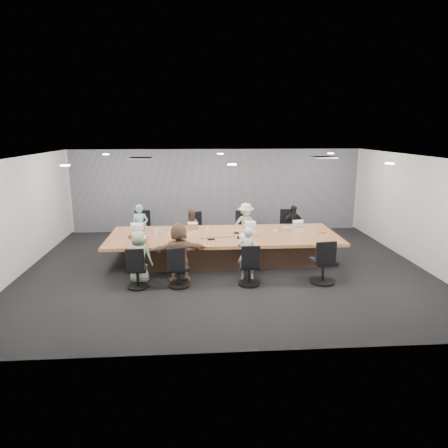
{
  "coord_description": "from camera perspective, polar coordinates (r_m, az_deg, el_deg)",
  "views": [
    {
      "loc": [
        -0.72,
        -9.65,
        3.43
      ],
      "look_at": [
        0.0,
        0.4,
        1.05
      ],
      "focal_mm": 32.0,
      "sensor_mm": 36.0,
      "label": 1
    }
  ],
  "objects": [
    {
      "name": "curtain",
      "position": [
        13.74,
        -1.05,
        4.79
      ],
      "size": [
        9.8,
        0.04,
        2.8
      ],
      "primitive_type": "cube",
      "color": "gray",
      "rests_on": "ground"
    },
    {
      "name": "chair_4",
      "position": [
        9.09,
        -12.26,
        -6.72
      ],
      "size": [
        0.51,
        0.51,
        0.74
      ],
      "primitive_type": null,
      "rotation": [
        0.0,
        0.0,
        0.03
      ],
      "color": "black",
      "rests_on": "ground"
    },
    {
      "name": "laptop_5",
      "position": [
        9.74,
        -6.31,
        -2.78
      ],
      "size": [
        0.32,
        0.24,
        0.02
      ],
      "primitive_type": "cube",
      "rotation": [
        0.0,
        0.0,
        -0.08
      ],
      "color": "#8C6647",
      "rests_on": "conference_table"
    },
    {
      "name": "mug_brown",
      "position": [
        10.39,
        -13.3,
        -1.79
      ],
      "size": [
        0.09,
        0.09,
        0.1
      ],
      "primitive_type": "cylinder",
      "rotation": [
        0.0,
        0.0,
        -0.03
      ],
      "color": "brown",
      "rests_on": "conference_table"
    },
    {
      "name": "person_5",
      "position": [
        9.23,
        -6.43,
        -4.02
      ],
      "size": [
        1.35,
        0.64,
        1.4
      ],
      "primitive_type": "imported",
      "rotation": [
        0.0,
        0.0,
        3.32
      ],
      "color": "brown",
      "rests_on": "ground"
    },
    {
      "name": "bottle_green_right",
      "position": [
        10.33,
        3.25,
        -1.12
      ],
      "size": [
        0.08,
        0.08,
        0.25
      ],
      "primitive_type": "cylinder",
      "rotation": [
        0.0,
        0.0,
        -0.26
      ],
      "color": "#509D61",
      "rests_on": "conference_table"
    },
    {
      "name": "conference_table",
      "position": [
        10.62,
        -0.04,
        -3.29
      ],
      "size": [
        6.0,
        2.2,
        0.74
      ],
      "color": "#452D22",
      "rests_on": "ground"
    },
    {
      "name": "bottle_clear",
      "position": [
        10.4,
        -9.72,
        -1.31
      ],
      "size": [
        0.07,
        0.07,
        0.21
      ],
      "primitive_type": "cylinder",
      "rotation": [
        0.0,
        0.0,
        -0.07
      ],
      "color": "silver",
      "rests_on": "conference_table"
    },
    {
      "name": "chair_6",
      "position": [
        9.06,
        3.6,
        -6.4
      ],
      "size": [
        0.52,
        0.52,
        0.76
      ],
      "primitive_type": null,
      "rotation": [
        0.0,
        0.0,
        -0.01
      ],
      "color": "black",
      "rests_on": "ground"
    },
    {
      "name": "snack_packet",
      "position": [
        11.0,
        13.88,
        -1.16
      ],
      "size": [
        0.17,
        0.12,
        0.04
      ],
      "primitive_type": "cube",
      "rotation": [
        0.0,
        0.0,
        -0.02
      ],
      "color": "orange",
      "rests_on": "conference_table"
    },
    {
      "name": "person_1",
      "position": [
        11.85,
        -4.44,
        -0.68
      ],
      "size": [
        0.6,
        0.49,
        1.16
      ],
      "primitive_type": "imported",
      "rotation": [
        0.0,
        0.0,
        6.37
      ],
      "color": "brown",
      "rests_on": "ground"
    },
    {
      "name": "person_4",
      "position": [
        9.34,
        -12.04,
        -4.61
      ],
      "size": [
        0.66,
        0.49,
        1.22
      ],
      "primitive_type": "imported",
      "rotation": [
        0.0,
        0.0,
        2.95
      ],
      "color": "#92A58F",
      "rests_on": "ground"
    },
    {
      "name": "person_6",
      "position": [
        9.31,
        3.33,
        -4.21
      ],
      "size": [
        0.49,
        0.35,
        1.27
      ],
      "primitive_type": "imported",
      "rotation": [
        0.0,
        0.0,
        3.04
      ],
      "color": "silver",
      "rests_on": "ground"
    },
    {
      "name": "mic_right",
      "position": [
        10.66,
        1.78,
        -1.26
      ],
      "size": [
        0.14,
        0.1,
        0.03
      ],
      "primitive_type": "cube",
      "rotation": [
        0.0,
        0.0,
        -0.1
      ],
      "color": "black",
      "rests_on": "conference_table"
    },
    {
      "name": "chair_2",
      "position": [
        12.33,
        2.92,
        -1.02
      ],
      "size": [
        0.63,
        0.63,
        0.77
      ],
      "primitive_type": null,
      "rotation": [
        0.0,
        0.0,
        2.92
      ],
      "color": "black",
      "rests_on": "ground"
    },
    {
      "name": "chair_3",
      "position": [
        12.57,
        9.36,
        -0.77
      ],
      "size": [
        0.65,
        0.65,
        0.83
      ],
      "primitive_type": null,
      "rotation": [
        0.0,
        0.0,
        2.96
      ],
      "color": "black",
      "rests_on": "ground"
    },
    {
      "name": "chair_0",
      "position": [
        12.34,
        -11.62,
        -1.03
      ],
      "size": [
        0.6,
        0.6,
        0.88
      ],
      "primitive_type": null,
      "rotation": [
        0.0,
        0.0,
        3.16
      ],
      "color": "black",
      "rests_on": "ground"
    },
    {
      "name": "chair_5",
      "position": [
        9.0,
        -6.46,
        -6.71
      ],
      "size": [
        0.59,
        0.59,
        0.73
      ],
      "primitive_type": null,
      "rotation": [
        0.0,
        0.0,
        0.22
      ],
      "color": "black",
      "rests_on": "ground"
    },
    {
      "name": "person_2",
      "position": [
        11.92,
        3.14,
        -0.16
      ],
      "size": [
        0.93,
        0.63,
        1.32
      ],
      "primitive_type": "imported",
      "rotation": [
        0.0,
        0.0,
        6.46
      ],
      "color": "beige",
      "rests_on": "ground"
    },
    {
      "name": "cup_white_near",
      "position": [
        10.81,
        7.46,
        -1.0
      ],
      "size": [
        0.09,
        0.09,
        0.09
      ],
      "primitive_type": "cylinder",
      "rotation": [
        0.0,
        0.0,
        0.32
      ],
      "color": "white",
      "rests_on": "conference_table"
    },
    {
      "name": "cup_white_far",
      "position": [
        10.89,
        -2.4,
        -0.77
      ],
      "size": [
        0.09,
        0.09,
        0.09
      ],
      "primitive_type": "cylinder",
      "rotation": [
        0.0,
        0.0,
        -0.15
      ],
      "color": "white",
      "rests_on": "conference_table"
    },
    {
      "name": "ceiling",
      "position": [
        9.7,
        0.17,
        9.56
      ],
      "size": [
        10.0,
        8.0,
        0.0
      ],
      "primitive_type": "cube",
      "color": "white",
      "rests_on": "wall_back"
    },
    {
      "name": "laptop_1",
      "position": [
        11.28,
        -4.47,
        -0.51
      ],
      "size": [
        0.3,
        0.2,
        0.02
      ],
      "primitive_type": "cube",
      "rotation": [
        0.0,
        0.0,
        3.15
      ],
      "color": "#8C6647",
      "rests_on": "conference_table"
    },
    {
      "name": "wall_back",
      "position": [
        13.82,
        -1.06,
        4.84
      ],
      "size": [
        10.0,
        0.0,
        2.8
      ],
      "primitive_type": "cube",
      "rotation": [
        1.57,
        0.0,
        0.0
      ],
      "color": "beige",
      "rests_on": "ground"
    },
    {
      "name": "chair_1",
      "position": [
        12.24,
        -4.42,
        -1.18
      ],
      "size": [
        0.64,
        0.64,
        0.76
      ],
      "primitive_type": null,
      "rotation": [
        0.0,
        0.0,
        3.44
      ],
      "color": "black",
      "rests_on": "ground"
    },
    {
      "name": "laptop_0",
      "position": [
        11.4,
        -12.26,
        -0.63
      ],
      "size": [
        0.37,
        0.27,
        0.02
      ],
      "primitive_type": "cube",
      "rotation": [
        0.0,
        0.0,
        3.06
      ],
      "color": "#B2B2B7",
      "rests_on": "conference_table"
    },
    {
      "name": "canvas_bag",
      "position": [
        10.99,
        9.04,
        -0.71
      ],
      "size": [
        0.24,
        0.15,
        0.12
      ],
      "primitive_type": "cube",
      "rotation": [
        0.0,
        0.0,
        -0.03
      ],
      "color": "tan",
      "rests_on": "conference_table"
    },
    {
      "name": "stapler",
      "position": [
        10.13,
        2.38,
        -1.93
      ],
      "size": [
        0.17,
        0.06,
        0.06
      ],
      "primitive_type": "cube",
      "rotation": [
        0.0,
        0.0,
        -0.13
      ],
      "color": "black",
      "rests_on": "conference_table"
    },
    {
      "name": "person_0",
      "position": [
        11.95,
        -11.88,
        -0.42
      ],
      "size": [
        0.51,
        0.36,
        1.32
      ],
      "primitive_type": "imported",
      "rotation": [
        0.0,
        0.0,
        6.19
      ],
      "color": "#7EA8C0",
      "rests_on": "ground"
    },
    {
      "name": "wall_front",
      "position": [
        6.05,
        2.98,
        -6.33
      ],
      "size": [
        10.0,
        0.0,
        2.8
      ],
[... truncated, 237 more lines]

